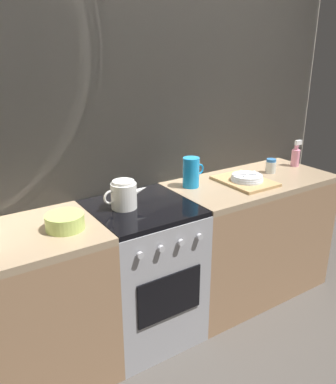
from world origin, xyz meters
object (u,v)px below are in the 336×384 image
Objects in this scene: pitcher at (191,172)px; spice_jar at (271,166)px; mixing_bowl at (65,222)px; dish_pile at (246,180)px; kettle at (124,195)px; spray_bottle at (296,156)px; stove_unit at (143,272)px.

pitcher is 0.68m from spice_jar.
mixing_bowl is 0.50× the size of dish_pile.
spray_bottle is (1.51, 0.03, -0.00)m from kettle.
pitcher is at bearing 10.32° from mixing_bowl.
spice_jar is at bearing -176.42° from spray_bottle.
dish_pile is 0.62m from spray_bottle.
spice_jar is at bearing 12.71° from dish_pile.
kettle is (-0.10, 0.03, 0.53)m from stove_unit.
kettle reaches higher than dish_pile.
dish_pile is (0.36, -0.15, -0.08)m from pitcher.
stove_unit is 0.94m from dish_pile.
mixing_bowl is 0.94m from pitcher.
spray_bottle is at bearing 8.41° from dish_pile.
spray_bottle reaches higher than pitcher.
spray_bottle is (1.42, 0.06, 0.53)m from stove_unit.
mixing_bowl is (-0.38, -0.08, -0.04)m from kettle.
spice_jar is at bearing 2.24° from stove_unit.
spray_bottle reaches higher than spice_jar.
stove_unit is 4.50× the size of mixing_bowl.
spice_jar is at bearing -6.20° from pitcher.
stove_unit is 0.54m from kettle.
spray_bottle is (0.61, 0.09, 0.06)m from dish_pile.
mixing_bowl is 1.61m from spice_jar.
kettle is 0.40m from mixing_bowl.
pitcher reaches higher than stove_unit.
dish_pile is at bearing -22.14° from pitcher.
dish_pile is (1.29, 0.02, -0.02)m from mixing_bowl.
mixing_bowl is (-0.48, -0.05, 0.49)m from stove_unit.
dish_pile is at bearing 1.03° from mixing_bowl.
spray_bottle reaches higher than dish_pile.
kettle reaches higher than spice_jar.
spray_bottle is at bearing 3.58° from spice_jar.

